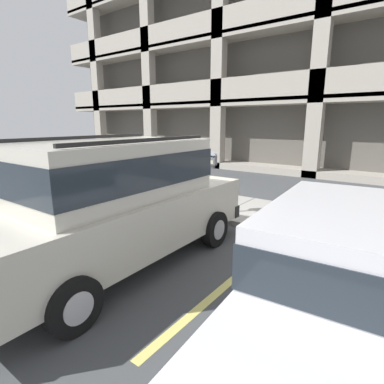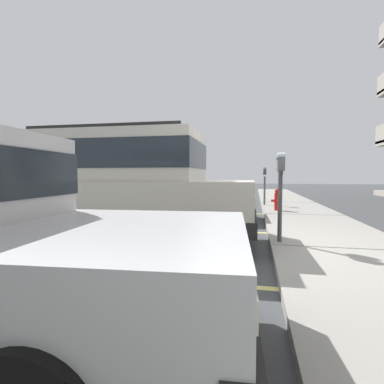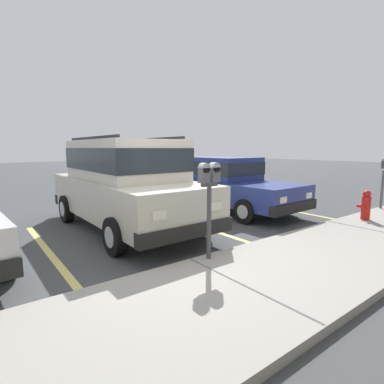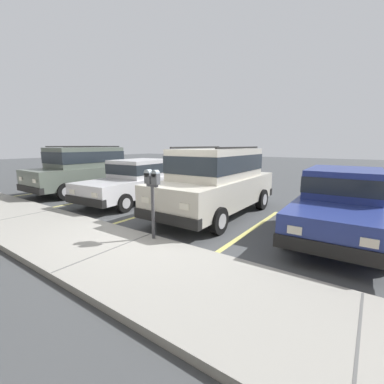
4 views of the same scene
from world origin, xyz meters
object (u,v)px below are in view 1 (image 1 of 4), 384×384
(silver_suv, at_px, (117,198))
(fire_hydrant, at_px, (97,177))
(red_sedan, at_px, (12,190))
(parking_meter_far, at_px, (56,157))
(parking_meter_near, at_px, (209,168))
(dark_hatchback, at_px, (358,277))

(silver_suv, height_order, fire_hydrant, silver_suv)
(silver_suv, relative_size, red_sedan, 1.06)
(silver_suv, height_order, parking_meter_far, silver_suv)
(silver_suv, relative_size, parking_meter_far, 3.38)
(silver_suv, xyz_separation_m, fire_hydrant, (-4.70, 3.09, -0.62))
(red_sedan, relative_size, parking_meter_far, 3.20)
(parking_meter_near, relative_size, parking_meter_far, 1.04)
(parking_meter_near, bearing_deg, fire_hydrant, 176.32)
(dark_hatchback, bearing_deg, red_sedan, 177.84)
(red_sedan, xyz_separation_m, parking_meter_far, (-3.25, 2.92, 0.24))
(dark_hatchback, bearing_deg, fire_hydrant, 155.33)
(parking_meter_near, bearing_deg, silver_suv, -88.26)
(silver_suv, relative_size, fire_hydrant, 6.86)
(silver_suv, bearing_deg, red_sedan, -177.45)
(red_sedan, xyz_separation_m, parking_meter_near, (3.15, 2.97, 0.40))
(red_sedan, relative_size, parking_meter_near, 3.08)
(parking_meter_far, bearing_deg, red_sedan, -41.93)
(dark_hatchback, bearing_deg, parking_meter_near, 137.49)
(silver_suv, xyz_separation_m, parking_meter_near, (-0.08, 2.79, 0.13))
(red_sedan, distance_m, fire_hydrant, 3.60)
(parking_meter_far, relative_size, fire_hydrant, 2.03)
(red_sedan, distance_m, dark_hatchback, 6.62)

